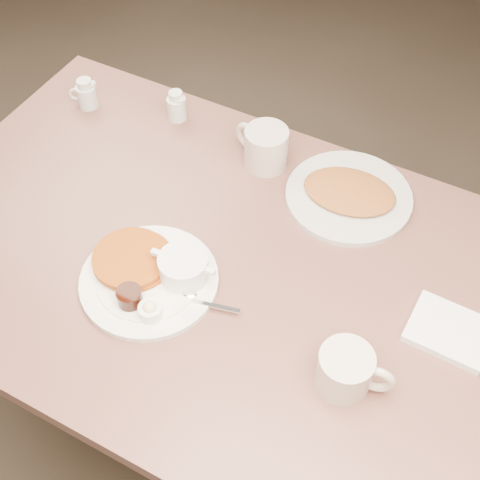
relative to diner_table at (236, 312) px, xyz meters
The scene contains 8 objects.
diner_table is the anchor object (origin of this frame).
main_plate 0.26m from the diner_table, 140.76° to the right, with size 0.36×0.31×0.07m.
coffee_mug_near 0.40m from the diner_table, 24.79° to the right, with size 0.15×0.12×0.09m.
napkin 0.48m from the diner_table, ahead, with size 0.16×0.13×0.02m.
coffee_mug_far 0.39m from the diner_table, 106.03° to the left, with size 0.16×0.13×0.10m.
creamer_left 0.69m from the diner_table, 154.18° to the left, with size 0.07×0.06×0.08m.
creamer_right 0.55m from the diner_table, 135.47° to the left, with size 0.07×0.05×0.08m.
hash_plate 0.37m from the diner_table, 65.44° to the left, with size 0.32×0.32×0.04m.
Camera 1 is at (0.40, -0.73, 1.86)m, focal length 49.26 mm.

